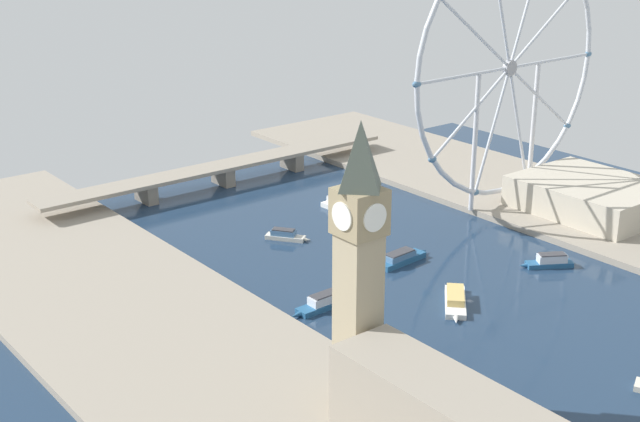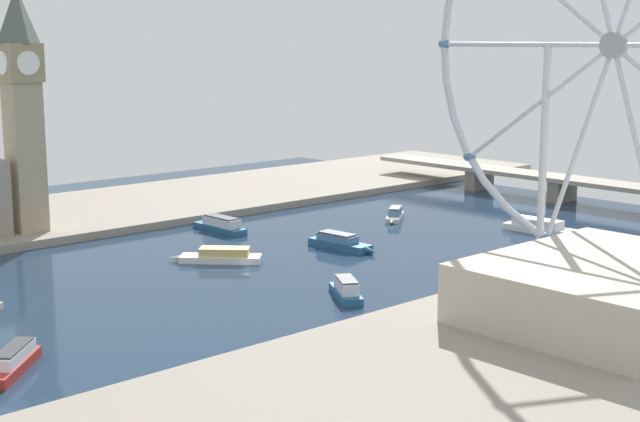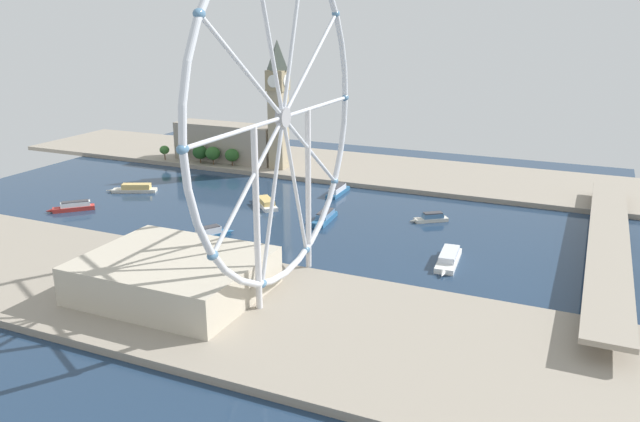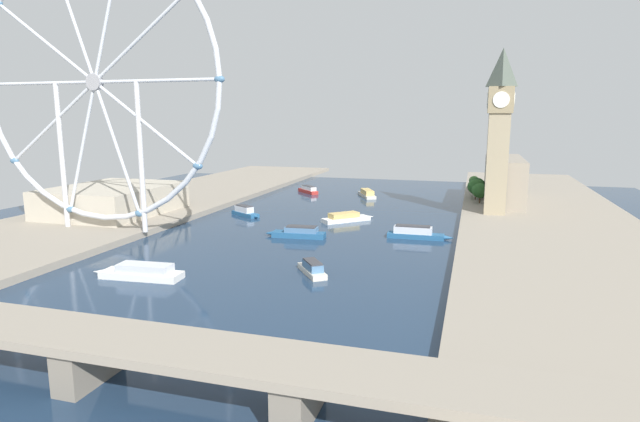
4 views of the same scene
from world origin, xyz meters
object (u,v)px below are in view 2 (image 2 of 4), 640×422
(clock_tower, at_px, (22,106))
(tour_boat_4, at_px, (346,289))
(tour_boat_3, at_px, (221,256))
(tour_boat_0, at_px, (340,242))
(riverside_hall, at_px, (608,290))
(tour_boat_7, at_px, (220,225))
(ferris_wheel, at_px, (614,47))
(tour_boat_6, at_px, (12,362))
(tour_boat_5, at_px, (395,215))
(tour_boat_2, at_px, (541,227))
(river_bridge, at_px, (562,182))

(clock_tower, distance_m, tour_boat_4, 147.94)
(tour_boat_3, distance_m, tour_boat_4, 59.41)
(clock_tower, height_order, tour_boat_0, clock_tower)
(riverside_hall, relative_size, tour_boat_7, 2.21)
(ferris_wheel, distance_m, tour_boat_6, 183.26)
(ferris_wheel, distance_m, tour_boat_3, 139.90)
(ferris_wheel, xyz_separation_m, tour_boat_0, (-90.19, -22.11, -68.79))
(tour_boat_4, height_order, tour_boat_7, tour_boat_7)
(tour_boat_3, relative_size, tour_boat_5, 1.33)
(ferris_wheel, bearing_deg, tour_boat_2, 137.20)
(ferris_wheel, bearing_deg, clock_tower, -151.81)
(tour_boat_2, relative_size, tour_boat_7, 1.12)
(river_bridge, height_order, tour_boat_0, river_bridge)
(tour_boat_0, height_order, tour_boat_6, tour_boat_6)
(river_bridge, bearing_deg, clock_tower, -112.24)
(river_bridge, relative_size, tour_boat_5, 10.89)
(tour_boat_2, distance_m, tour_boat_4, 119.40)
(tour_boat_4, bearing_deg, ferris_wheel, -91.93)
(riverside_hall, height_order, tour_boat_2, riverside_hall)
(tour_boat_0, xyz_separation_m, tour_boat_5, (-23.48, 53.52, -0.18))
(tour_boat_2, xyz_separation_m, tour_boat_6, (8.45, -216.16, 0.12))
(tour_boat_2, height_order, tour_boat_5, tour_boat_2)
(riverside_hall, relative_size, tour_boat_0, 2.29)
(tour_boat_0, bearing_deg, tour_boat_3, -110.25)
(riverside_hall, relative_size, river_bridge, 0.32)
(tour_boat_4, bearing_deg, tour_boat_2, -51.21)
(ferris_wheel, bearing_deg, tour_boat_3, -147.38)
(clock_tower, xyz_separation_m, tour_boat_0, (89.63, 74.26, -47.10))
(tour_boat_7, bearing_deg, tour_boat_4, 162.82)
(tour_boat_3, bearing_deg, tour_boat_4, 136.24)
(river_bridge, xyz_separation_m, tour_boat_4, (48.50, -184.22, -6.56))
(tour_boat_4, xyz_separation_m, tour_boat_7, (-100.12, 28.97, 0.10))
(tour_boat_5, bearing_deg, riverside_hall, 27.68)
(tour_boat_0, height_order, tour_boat_7, tour_boat_7)
(clock_tower, bearing_deg, tour_boat_5, 62.63)
(ferris_wheel, distance_m, tour_boat_7, 162.77)
(tour_boat_0, bearing_deg, tour_boat_2, 62.46)
(ferris_wheel, relative_size, tour_boat_6, 6.12)
(ferris_wheel, relative_size, tour_boat_2, 3.89)
(tour_boat_5, bearing_deg, tour_boat_6, -17.51)
(tour_boat_2, relative_size, tour_boat_3, 1.31)
(tour_boat_5, bearing_deg, tour_boat_7, -59.54)
(tour_boat_6, bearing_deg, tour_boat_4, 131.46)
(ferris_wheel, xyz_separation_m, riverside_hall, (24.10, -37.23, -60.42))
(tour_boat_0, relative_size, tour_boat_5, 1.50)
(ferris_wheel, distance_m, riverside_hall, 74.95)
(tour_boat_4, bearing_deg, clock_tower, 44.65)
(tour_boat_4, height_order, tour_boat_6, tour_boat_4)
(riverside_hall, distance_m, tour_boat_0, 115.59)
(ferris_wheel, relative_size, tour_boat_5, 6.77)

